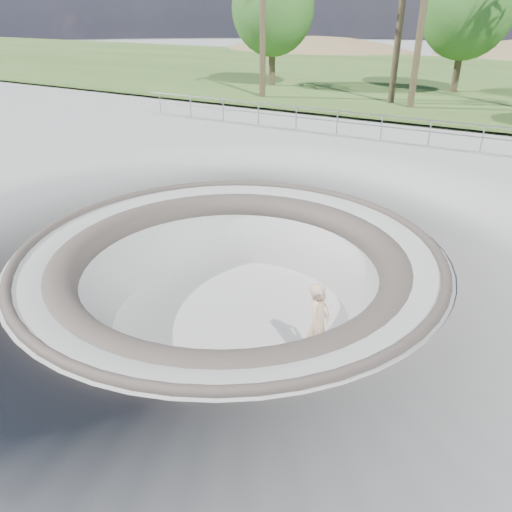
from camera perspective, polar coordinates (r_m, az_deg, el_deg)
ground at (r=12.13m, az=-2.99°, el=0.76°), size 180.00×180.00×0.00m
skate_bowl at (r=13.04m, az=-2.80°, el=-6.48°), size 14.00×14.00×4.10m
grass_strip at (r=43.85m, az=22.93°, el=18.13°), size 180.00×36.00×0.12m
safety_railing at (r=22.44m, az=14.15°, el=14.10°), size 25.00×0.06×1.03m
skateboard at (r=11.53m, az=6.83°, el=-11.79°), size 0.78×0.41×0.08m
skater at (r=10.95m, az=7.11°, el=-7.73°), size 0.49×0.72×1.94m
bushy_tree_left at (r=36.74m, az=1.93°, el=26.47°), size 5.55×5.05×8.01m
bushy_tree_mid at (r=36.21m, az=23.04°, el=24.72°), size 5.63×5.11×8.12m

